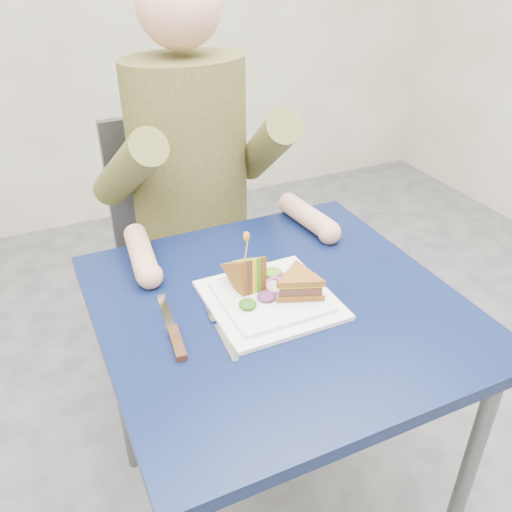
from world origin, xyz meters
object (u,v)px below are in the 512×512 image
fork (222,333)px  sandwich_upright (247,274)px  plate (270,298)px  sandwich_flat (299,284)px  diner (190,140)px  table (278,331)px  knife (175,337)px  chair (186,239)px

fork → sandwich_upright: bearing=45.7°
plate → sandwich_upright: bearing=127.0°
sandwich_upright → fork: 0.15m
fork → sandwich_flat: bearing=9.6°
diner → sandwich_flat: (0.04, -0.57, -0.14)m
table → plate: bearing=148.2°
sandwich_upright → knife: size_ratio=0.54×
table → fork: fork is taller
table → sandwich_upright: 0.15m
sandwich_upright → knife: (-0.19, -0.08, -0.05)m
sandwich_flat → plate: bearing=155.6°
table → plate: (-0.02, 0.01, 0.09)m
diner → sandwich_flat: diner is taller
plate → sandwich_upright: sandwich_upright is taller
diner → fork: (-0.15, -0.60, -0.18)m
chair → plate: (-0.02, -0.65, 0.20)m
diner → sandwich_upright: size_ratio=6.18×
chair → knife: 0.75m
knife → fork: bearing=-16.3°
diner → table: bearing=-90.0°
table → diner: size_ratio=1.01×
diner → knife: 0.65m
sandwich_upright → table: bearing=-47.5°
chair → sandwich_upright: (-0.05, -0.61, 0.24)m
table → sandwich_flat: bearing=-20.9°
plate → sandwich_upright: 0.07m
sandwich_flat → diner: bearing=93.9°
chair → sandwich_upright: size_ratio=7.71×
sandwich_upright → knife: sandwich_upright is taller
diner → plate: (-0.02, -0.54, -0.18)m
chair → knife: size_ratio=4.19×
table → chair: (0.00, 0.66, -0.11)m
sandwich_upright → fork: size_ratio=0.67×
table → diner: (-0.00, 0.55, 0.26)m
chair → fork: size_ratio=5.18×
knife → chair: bearing=70.8°
fork → knife: 0.09m
fork → chair: bearing=78.1°
fork → diner: bearing=75.9°
fork → plate: bearing=23.1°
table → sandwich_upright: sandwich_upright is taller
plate → diner: bearing=88.2°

